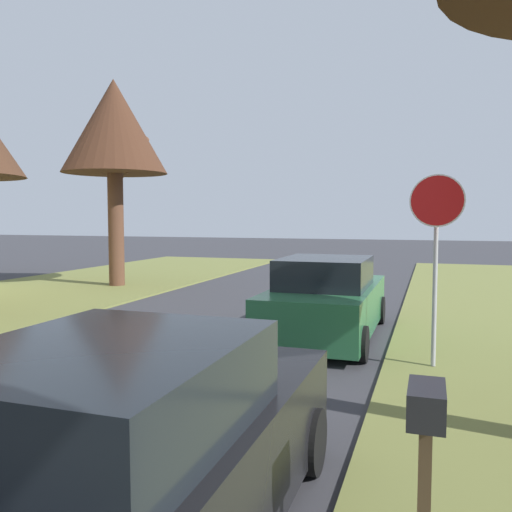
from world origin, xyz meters
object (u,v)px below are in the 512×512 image
Objects in this scene: stop_sign_far at (436,228)px; parked_sedan_black at (124,465)px; street_tree_left_far at (114,129)px; parked_sedan_green at (327,301)px; curbside_mailbox at (426,428)px.

stop_sign_far is 0.67× the size of parked_sedan_black.
street_tree_left_far is 15.62m from parked_sedan_black.
parked_sedan_green is at bearing -32.71° from street_tree_left_far.
parked_sedan_green is 3.47× the size of curbside_mailbox.
stop_sign_far is at bearing 89.18° from curbside_mailbox.
curbside_mailbox is (-0.07, -5.15, -1.12)m from stop_sign_far.
curbside_mailbox is (10.12, -12.05, -4.23)m from street_tree_left_far.
stop_sign_far is 5.27m from curbside_mailbox.
stop_sign_far is 12.69m from street_tree_left_far.
stop_sign_far is 0.67× the size of parked_sedan_green.
stop_sign_far reaches higher than parked_sedan_black.
parked_sedan_green is (8.21, -5.27, -4.56)m from street_tree_left_far.
parked_sedan_black is 1.00× the size of parked_sedan_green.
parked_sedan_black is 1.94m from curbside_mailbox.
street_tree_left_far is (-10.19, 6.90, 3.11)m from stop_sign_far.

